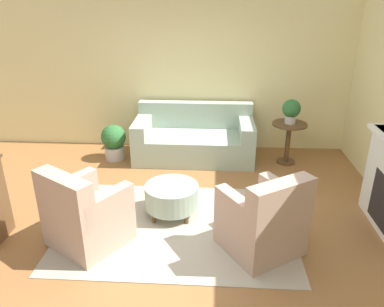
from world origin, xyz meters
TOP-DOWN VIEW (x-y plane):
  - ground_plane at (0.00, 0.00)m, footprint 16.00×16.00m
  - wall_back at (0.00, 2.74)m, footprint 9.36×0.12m
  - rug at (0.00, 0.00)m, footprint 2.81×2.01m
  - couch at (0.09, 2.17)m, footprint 2.01×1.00m
  - armchair_left at (-0.99, -0.40)m, footprint 1.03×1.02m
  - armchair_right at (0.99, -0.40)m, footprint 1.03×1.02m
  - ottoman_table at (-0.09, 0.27)m, footprint 0.68×0.68m
  - side_table at (1.66, 2.02)m, footprint 0.57×0.57m
  - potted_plant_on_side_table at (1.66, 2.02)m, footprint 0.29×0.29m
  - potted_plant_floor at (-1.28, 2.00)m, footprint 0.42×0.42m

SIDE VIEW (x-z plane):
  - ground_plane at x=0.00m, z-range 0.00..0.00m
  - rug at x=0.00m, z-range 0.00..0.01m
  - ottoman_table at x=-0.09m, z-range 0.07..0.48m
  - couch at x=0.09m, z-range -0.13..0.77m
  - potted_plant_floor at x=-1.28m, z-range 0.02..0.63m
  - armchair_left at x=-0.99m, z-range -0.10..0.84m
  - armchair_right at x=0.99m, z-range -0.10..0.84m
  - side_table at x=1.66m, z-range 0.13..0.83m
  - potted_plant_on_side_table at x=1.66m, z-range 0.73..1.12m
  - wall_back at x=0.00m, z-range 0.00..2.80m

